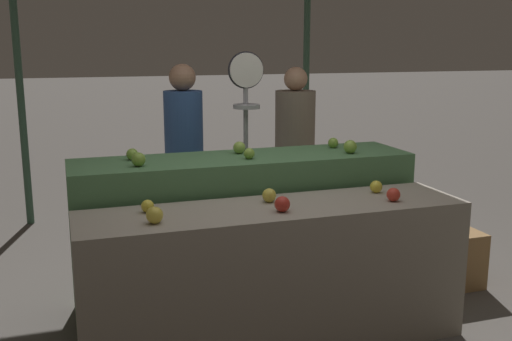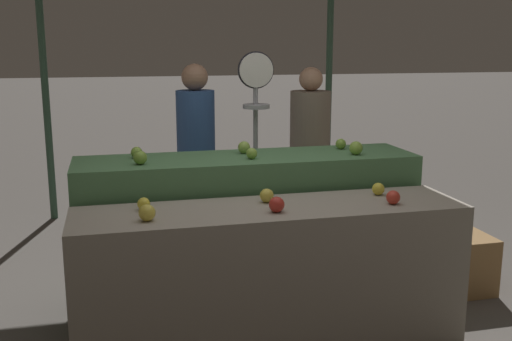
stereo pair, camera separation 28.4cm
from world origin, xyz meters
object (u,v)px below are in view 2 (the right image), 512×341
object	(u,v)px
produce_scale	(256,114)
wooden_crate_side	(458,262)
person_vendor_at_scale	(196,147)
person_customer_left	(310,144)

from	to	relation	value
produce_scale	wooden_crate_side	bearing A→B (deg)	-29.27
person_vendor_at_scale	person_customer_left	world-z (taller)	person_vendor_at_scale
person_vendor_at_scale	person_customer_left	bearing A→B (deg)	-166.79
person_vendor_at_scale	wooden_crate_side	bearing A→B (deg)	150.97
produce_scale	person_vendor_at_scale	bearing A→B (deg)	138.44
person_customer_left	wooden_crate_side	world-z (taller)	person_customer_left
person_vendor_at_scale	person_customer_left	distance (m)	1.03
wooden_crate_side	person_customer_left	bearing A→B (deg)	119.02
person_vendor_at_scale	wooden_crate_side	size ratio (longest dim) A/B	3.88
produce_scale	person_customer_left	xyz separation A→B (m)	(0.61, 0.53, -0.33)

